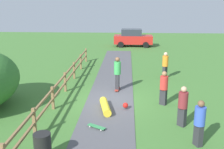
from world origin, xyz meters
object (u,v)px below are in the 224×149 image
(skater_riding, at_px, (117,72))
(bystander_orange, at_px, (165,64))
(bystander_red, at_px, (164,87))
(skateboard_loose, at_px, (96,127))
(trash_bin, at_px, (43,147))
(bystander_maroon, at_px, (183,105))
(skater_fallen, at_px, (107,106))
(bystander_blue, at_px, (200,121))
(parked_car_red, at_px, (133,38))

(skater_riding, relative_size, bystander_orange, 1.10)
(bystander_red, bearing_deg, skateboard_loose, -137.14)
(trash_bin, relative_size, bystander_maroon, 0.53)
(skater_fallen, height_order, bystander_orange, bystander_orange)
(bystander_maroon, xyz_separation_m, bystander_blue, (0.27, -1.53, 0.00))
(skater_fallen, relative_size, skateboard_loose, 2.17)
(trash_bin, distance_m, bystander_red, 6.69)
(skateboard_loose, xyz_separation_m, bystander_blue, (3.71, -1.07, 0.84))
(parked_car_red, bearing_deg, bystander_maroon, -85.11)
(trash_bin, height_order, skateboard_loose, trash_bin)
(trash_bin, xyz_separation_m, skater_riding, (2.11, 7.01, 0.65))
(skater_fallen, bearing_deg, trash_bin, -112.87)
(bystander_blue, bearing_deg, bystander_red, 100.94)
(trash_bin, relative_size, bystander_orange, 0.52)
(trash_bin, height_order, bystander_maroon, bystander_maroon)
(skater_riding, bearing_deg, skateboard_loose, -97.66)
(trash_bin, distance_m, bystander_orange, 10.99)
(skater_fallen, relative_size, bystander_maroon, 1.01)
(bystander_red, relative_size, parked_car_red, 0.40)
(bystander_red, relative_size, bystander_blue, 1.00)
(bystander_orange, relative_size, bystander_maroon, 1.03)
(skater_riding, distance_m, parked_car_red, 15.40)
(trash_bin, bearing_deg, bystander_orange, 62.20)
(trash_bin, relative_size, bystander_red, 0.53)
(skater_fallen, height_order, bystander_red, bystander_red)
(skater_fallen, xyz_separation_m, bystander_orange, (3.39, 5.60, 0.76))
(trash_bin, xyz_separation_m, bystander_orange, (5.12, 9.71, 0.51))
(skateboard_loose, xyz_separation_m, bystander_orange, (3.65, 7.48, 0.87))
(skateboard_loose, bearing_deg, bystander_blue, -16.15)
(skateboard_loose, height_order, bystander_maroon, bystander_maroon)
(trash_bin, xyz_separation_m, bystander_blue, (5.17, 1.16, 0.48))
(trash_bin, height_order, bystander_orange, bystander_orange)
(skater_fallen, bearing_deg, bystander_maroon, -24.11)
(skateboard_loose, bearing_deg, trash_bin, -123.31)
(skateboard_loose, bearing_deg, bystander_orange, 63.96)
(trash_bin, relative_size, parked_car_red, 0.21)
(skater_riding, relative_size, bystander_maroon, 1.14)
(skater_fallen, height_order, bystander_blue, bystander_blue)
(bystander_orange, height_order, bystander_maroon, bystander_orange)
(skater_riding, height_order, bystander_red, skater_riding)
(bystander_red, relative_size, bystander_maroon, 1.00)
(skater_riding, height_order, parked_car_red, skater_riding)
(skater_fallen, bearing_deg, parked_car_red, 85.36)
(trash_bin, xyz_separation_m, skater_fallen, (1.73, 4.11, -0.25))
(skater_fallen, distance_m, bystander_red, 2.93)
(bystander_red, bearing_deg, bystander_blue, -79.06)
(bystander_blue, bearing_deg, skateboard_loose, 163.85)
(bystander_red, height_order, bystander_blue, bystander_red)
(trash_bin, distance_m, bystander_maroon, 5.61)
(trash_bin, distance_m, parked_car_red, 22.61)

